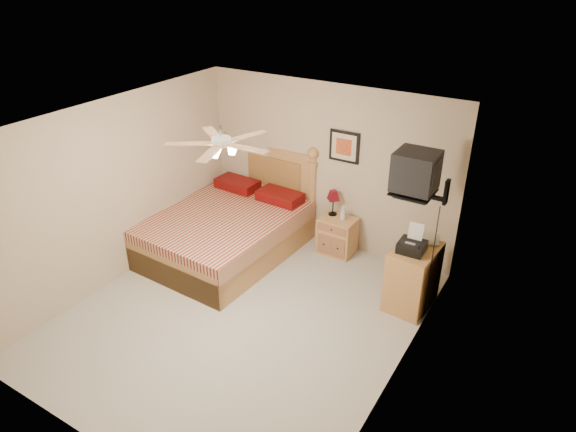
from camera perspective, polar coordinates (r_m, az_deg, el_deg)
name	(u,v)px	position (r m, az deg, el deg)	size (l,w,h in m)	color
floor	(242,315)	(6.65, -5.11, -10.93)	(4.50, 4.50, 0.00)	#A7A397
ceiling	(232,125)	(5.46, -6.22, 10.05)	(4.00, 4.50, 0.04)	white
wall_back	(327,166)	(7.69, 4.38, 5.51)	(4.00, 0.04, 2.50)	tan
wall_front	(76,343)	(4.69, -22.50, -12.90)	(4.00, 0.04, 2.50)	tan
wall_left	(117,192)	(7.23, -18.52, 2.59)	(0.04, 4.50, 2.50)	tan
wall_right	(403,281)	(5.17, 12.70, -7.06)	(0.04, 4.50, 2.50)	tan
bed	(223,208)	(7.58, -7.25, 0.93)	(1.78, 2.34, 1.52)	#A17C47
nightstand	(337,235)	(7.78, 5.50, -2.17)	(0.53, 0.40, 0.57)	#AE8248
table_lamp	(333,203)	(7.67, 5.03, 1.49)	(0.21, 0.21, 0.40)	#610B16
lotion_bottle	(343,213)	(7.57, 6.14, 0.36)	(0.09, 0.09, 0.23)	silver
framed_picture	(344,147)	(7.43, 6.28, 7.68)	(0.46, 0.04, 0.46)	black
dresser	(413,277)	(6.76, 13.68, -6.60)	(0.49, 0.71, 0.84)	#C18B46
fax_machine	(413,239)	(6.39, 13.70, -2.54)	(0.32, 0.34, 0.34)	black
magazine_lower	(420,238)	(6.75, 14.47, -2.43)	(0.19, 0.26, 0.02)	beige
magazine_upper	(423,237)	(6.73, 14.73, -2.32)	(0.21, 0.29, 0.02)	gray
wall_tv	(428,177)	(6.11, 15.31, 4.25)	(0.56, 0.46, 0.58)	black
ceiling_fan	(221,143)	(5.36, -7.43, 8.05)	(1.14, 1.14, 0.28)	white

